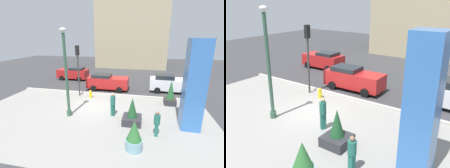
# 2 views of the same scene
# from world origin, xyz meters

# --- Properties ---
(ground_plane) EXTENTS (60.00, 60.00, 0.00)m
(ground_plane) POSITION_xyz_m (0.00, 4.00, 0.00)
(ground_plane) COLOR #38383A
(plaza_pavement) EXTENTS (18.00, 10.00, 0.02)m
(plaza_pavement) POSITION_xyz_m (0.00, -2.00, 0.00)
(plaza_pavement) COLOR gray
(plaza_pavement) RESTS_ON ground_plane
(curb_strip) EXTENTS (18.00, 0.24, 0.16)m
(curb_strip) POSITION_xyz_m (0.00, 3.12, 0.08)
(curb_strip) COLOR #B7B2A8
(curb_strip) RESTS_ON ground_plane
(lamp_post) EXTENTS (0.44, 0.44, 6.27)m
(lamp_post) POSITION_xyz_m (-1.40, -1.85, 3.05)
(lamp_post) COLOR #335642
(lamp_post) RESTS_ON ground_plane
(art_pillar_blue) EXTENTS (1.15, 1.15, 5.63)m
(art_pillar_blue) POSITION_xyz_m (6.95, -1.84, 2.81)
(art_pillar_blue) COLOR #3870BC
(art_pillar_blue) RESTS_ON ground_plane
(potted_plant_by_pillar) EXTENTS (1.26, 1.26, 1.86)m
(potted_plant_by_pillar) POSITION_xyz_m (3.29, -2.04, 0.66)
(potted_plant_by_pillar) COLOR #2D2D33
(potted_plant_by_pillar) RESTS_ON ground_plane
(potted_plant_mid_plaza) EXTENTS (0.99, 0.99, 2.19)m
(potted_plant_mid_plaza) POSITION_xyz_m (6.22, 1.90, 0.89)
(potted_plant_mid_plaza) COLOR #2D2D33
(potted_plant_mid_plaza) RESTS_ON ground_plane
(potted_plant_near_left) EXTENTS (0.92, 0.92, 1.67)m
(potted_plant_near_left) POSITION_xyz_m (3.63, -4.71, 0.77)
(potted_plant_near_left) COLOR #7AA8B7
(potted_plant_near_left) RESTS_ON ground_plane
(fire_hydrant) EXTENTS (0.36, 0.26, 0.75)m
(fire_hydrant) POSITION_xyz_m (-1.09, 2.06, 0.37)
(fire_hydrant) COLOR gold
(fire_hydrant) RESTS_ON ground_plane
(traffic_light_corner) EXTENTS (0.28, 0.42, 4.92)m
(traffic_light_corner) POSITION_xyz_m (-2.37, 2.42, 3.31)
(traffic_light_corner) COLOR #333833
(traffic_light_corner) RESTS_ON ground_plane
(car_far_lane) EXTENTS (4.08, 2.08, 1.69)m
(car_far_lane) POSITION_xyz_m (-5.76, 8.39, 0.88)
(car_far_lane) COLOR red
(car_far_lane) RESTS_ON ground_plane
(car_curb_west) EXTENTS (4.54, 2.02, 1.73)m
(car_curb_west) POSITION_xyz_m (-0.10, 4.89, 0.89)
(car_curb_west) COLOR red
(car_curb_west) RESTS_ON ground_plane
(car_intersection) EXTENTS (4.26, 2.22, 1.84)m
(car_intersection) POSITION_xyz_m (6.56, 5.57, 0.92)
(car_intersection) COLOR silver
(car_intersection) RESTS_ON ground_plane
(pedestrian_on_sidewalk) EXTENTS (0.49, 0.49, 1.79)m
(pedestrian_on_sidewalk) POSITION_xyz_m (1.79, -1.20, 1.01)
(pedestrian_on_sidewalk) COLOR #236656
(pedestrian_on_sidewalk) RESTS_ON ground_plane
(pedestrian_crossing) EXTENTS (0.37, 0.37, 1.58)m
(pedestrian_crossing) POSITION_xyz_m (4.84, -3.19, 0.87)
(pedestrian_crossing) COLOR #236656
(pedestrian_crossing) RESTS_ON ground_plane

